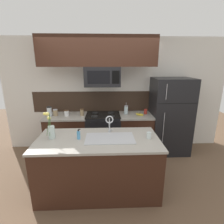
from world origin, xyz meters
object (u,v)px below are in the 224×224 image
at_px(microwave, 102,77).
at_px(dish_soap_bottle, 79,135).
at_px(stove_range, 103,134).
at_px(coffee_tin, 146,112).
at_px(refrigerator, 170,116).
at_px(storage_jar_squat, 82,112).
at_px(storage_jar_short, 67,113).
at_px(spare_glass, 149,135).
at_px(sink_faucet, 109,122).
at_px(french_press, 126,110).
at_px(banana_bunch, 140,114).
at_px(storage_jar_tall, 49,111).
at_px(storage_jar_medium, 55,112).
at_px(flower_vase, 51,131).

xyz_separation_m(microwave, dish_soap_bottle, (-0.36, -1.23, -0.78)).
xyz_separation_m(stove_range, coffee_tin, (0.97, 0.05, 0.50)).
distance_m(refrigerator, dish_soap_bottle, 2.29).
height_order(storage_jar_squat, dish_soap_bottle, dish_soap_bottle).
relative_size(microwave, refrigerator, 0.43).
xyz_separation_m(storage_jar_short, spare_glass, (1.53, -1.26, -0.01)).
relative_size(sink_faucet, spare_glass, 3.08).
bearing_deg(stove_range, french_press, 6.54).
height_order(coffee_tin, dish_soap_bottle, dish_soap_bottle).
bearing_deg(banana_bunch, microwave, 177.17).
bearing_deg(spare_glass, stove_range, 119.71).
distance_m(coffee_tin, spare_glass, 1.34).
bearing_deg(banana_bunch, storage_jar_short, 178.25).
relative_size(stove_range, storage_jar_tall, 4.40).
height_order(microwave, spare_glass, microwave).
relative_size(storage_jar_squat, french_press, 0.57).
bearing_deg(coffee_tin, spare_glass, -100.63).
height_order(sink_faucet, spare_glass, sink_faucet).
relative_size(refrigerator, banana_bunch, 9.15).
bearing_deg(dish_soap_bottle, storage_jar_tall, 123.18).
bearing_deg(storage_jar_medium, sink_faucet, -41.56).
height_order(sink_faucet, dish_soap_bottle, sink_faucet).
relative_size(storage_jar_squat, dish_soap_bottle, 0.92).
bearing_deg(french_press, microwave, -171.22).
relative_size(refrigerator, storage_jar_tall, 8.17).
bearing_deg(storage_jar_short, storage_jar_squat, 0.53).
distance_m(microwave, storage_jar_medium, 1.31).
distance_m(banana_bunch, flower_vase, 1.98).
bearing_deg(stove_range, coffee_tin, 2.95).
xyz_separation_m(french_press, sink_faucet, (-0.41, -1.09, 0.10)).
bearing_deg(coffee_tin, flower_vase, -144.43).
xyz_separation_m(storage_jar_short, dish_soap_bottle, (0.44, -1.24, 0.01)).
relative_size(spare_glass, flower_vase, 0.23).
xyz_separation_m(storage_jar_tall, coffee_tin, (2.15, 0.06, -0.05)).
xyz_separation_m(storage_jar_medium, sink_faucet, (1.17, -1.04, 0.13)).
bearing_deg(sink_faucet, coffee_tin, 51.71).
bearing_deg(storage_jar_medium, dish_soap_bottle, -61.29).
bearing_deg(french_press, coffee_tin, -1.28).
bearing_deg(french_press, sink_faucet, -110.43).
distance_m(storage_jar_squat, sink_faucet, 1.18).
xyz_separation_m(banana_bunch, dish_soap_bottle, (-1.18, -1.19, 0.05)).
bearing_deg(flower_vase, sink_faucet, 11.08).
distance_m(refrigerator, storage_jar_squat, 2.00).
height_order(storage_jar_medium, sink_faucet, sink_faucet).
height_order(banana_bunch, sink_faucet, sink_faucet).
distance_m(microwave, flower_vase, 1.60).
distance_m(storage_jar_medium, sink_faucet, 1.57).
height_order(coffee_tin, spare_glass, coffee_tin).
height_order(microwave, storage_jar_medium, microwave).
bearing_deg(spare_glass, french_press, 98.55).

